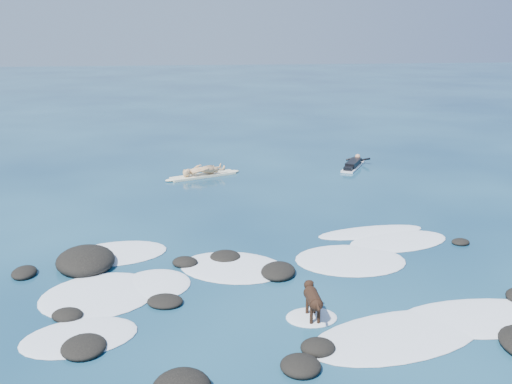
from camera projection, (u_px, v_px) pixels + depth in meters
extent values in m
plane|color=#0A2642|center=(290.00, 269.00, 14.49)|extent=(160.00, 160.00, 0.00)
ellipsoid|color=black|center=(185.00, 262.00, 14.71)|extent=(0.83, 0.76, 0.27)
ellipsoid|color=black|center=(84.00, 347.00, 10.85)|extent=(0.94, 1.02, 0.25)
ellipsoid|color=black|center=(301.00, 366.00, 10.23)|extent=(0.97, 0.97, 0.28)
ellipsoid|color=black|center=(278.00, 271.00, 14.16)|extent=(1.16, 1.29, 0.31)
ellipsoid|color=black|center=(67.00, 315.00, 12.04)|extent=(0.77, 0.67, 0.26)
ellipsoid|color=black|center=(318.00, 348.00, 10.81)|extent=(0.75, 0.70, 0.28)
ellipsoid|color=black|center=(24.00, 273.00, 14.12)|extent=(0.62, 0.79, 0.24)
ellipsoid|color=black|center=(86.00, 261.00, 14.64)|extent=(1.78, 2.02, 0.58)
ellipsoid|color=black|center=(165.00, 301.00, 12.67)|extent=(0.99, 0.91, 0.21)
ellipsoid|color=black|center=(225.00, 257.00, 15.11)|extent=(1.02, 1.03, 0.23)
ellipsoid|color=black|center=(461.00, 242.00, 16.16)|extent=(0.65, 0.60, 0.18)
ellipsoid|color=white|center=(80.00, 337.00, 11.30)|extent=(2.58, 2.01, 0.12)
ellipsoid|color=white|center=(155.00, 284.00, 13.61)|extent=(1.76, 1.81, 0.12)
ellipsoid|color=white|center=(99.00, 295.00, 13.08)|extent=(3.40, 3.20, 0.12)
ellipsoid|color=white|center=(117.00, 252.00, 15.58)|extent=(2.00, 1.90, 0.12)
ellipsoid|color=white|center=(350.00, 260.00, 15.01)|extent=(3.14, 2.49, 0.12)
ellipsoid|color=white|center=(486.00, 318.00, 12.04)|extent=(3.87, 1.80, 0.12)
ellipsoid|color=white|center=(233.00, 267.00, 14.57)|extent=(3.34, 2.94, 0.12)
ellipsoid|color=white|center=(398.00, 336.00, 11.33)|extent=(4.20, 2.73, 0.12)
ellipsoid|color=white|center=(371.00, 232.00, 17.03)|extent=(3.48, 1.48, 0.12)
ellipsoid|color=white|center=(399.00, 241.00, 16.33)|extent=(3.32, 2.20, 0.12)
ellipsoid|color=white|center=(116.00, 253.00, 15.46)|extent=(3.00, 2.19, 0.12)
ellipsoid|color=white|center=(312.00, 318.00, 12.05)|extent=(1.10, 0.90, 0.12)
cube|color=#FBF4C9|center=(203.00, 176.00, 23.35)|extent=(2.76, 1.58, 0.09)
ellipsoid|color=#FBF4C9|center=(233.00, 171.00, 24.01)|extent=(0.63, 0.50, 0.10)
ellipsoid|color=#FBF4C9|center=(172.00, 180.00, 22.69)|extent=(0.63, 0.50, 0.10)
imported|color=tan|center=(203.00, 153.00, 23.08)|extent=(0.64, 0.77, 1.79)
cube|color=white|center=(353.00, 167.00, 24.84)|extent=(1.59, 2.20, 0.08)
ellipsoid|color=white|center=(359.00, 161.00, 25.84)|extent=(0.48, 0.56, 0.08)
cube|color=black|center=(353.00, 163.00, 24.80)|extent=(1.06, 1.40, 0.23)
sphere|color=tan|center=(358.00, 157.00, 25.47)|extent=(0.32, 0.32, 0.24)
cylinder|color=black|center=(352.00, 158.00, 25.75)|extent=(0.57, 0.17, 0.26)
cylinder|color=black|center=(365.00, 159.00, 25.53)|extent=(0.41, 0.51, 0.26)
cube|color=black|center=(349.00, 168.00, 24.13)|extent=(0.59, 0.66, 0.14)
cylinder|color=black|center=(313.00, 299.00, 11.82)|extent=(0.29, 0.59, 0.29)
sphere|color=black|center=(310.00, 293.00, 12.07)|extent=(0.30, 0.30, 0.30)
sphere|color=black|center=(316.00, 305.00, 11.56)|extent=(0.27, 0.27, 0.27)
sphere|color=black|center=(309.00, 285.00, 12.21)|extent=(0.22, 0.22, 0.21)
cone|color=black|center=(308.00, 283.00, 12.33)|extent=(0.11, 0.13, 0.11)
cone|color=black|center=(306.00, 282.00, 12.17)|extent=(0.10, 0.07, 0.10)
cone|color=black|center=(312.00, 281.00, 12.18)|extent=(0.10, 0.07, 0.10)
cylinder|color=black|center=(307.00, 308.00, 12.09)|extent=(0.07, 0.07, 0.39)
cylinder|color=black|center=(314.00, 307.00, 12.11)|extent=(0.07, 0.07, 0.39)
cylinder|color=black|center=(311.00, 317.00, 11.70)|extent=(0.07, 0.07, 0.39)
cylinder|color=black|center=(319.00, 316.00, 11.72)|extent=(0.07, 0.07, 0.39)
cylinder|color=black|center=(318.00, 305.00, 11.42)|extent=(0.05, 0.28, 0.17)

